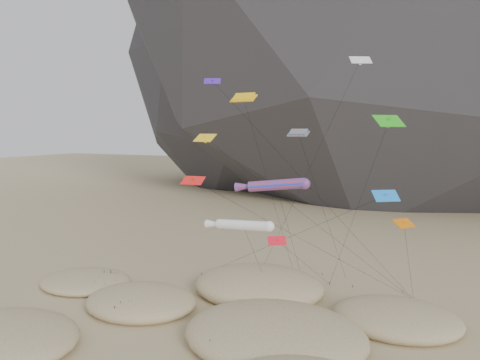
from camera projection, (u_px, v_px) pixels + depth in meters
name	position (u px, v px, depth m)	size (l,w,h in m)	color
dunes	(223.00, 329.00, 42.49)	(52.02, 39.69, 3.99)	#CCB789
dune_grass	(220.00, 337.00, 40.66)	(40.72, 28.61, 1.50)	black
kite_stakes	(312.00, 282.00, 57.49)	(25.81, 6.41, 0.30)	#3F2D1E
rainbow_tube_kite	(274.00, 185.00, 46.08)	(7.66, 13.28, 14.20)	red
white_tube_kite	(240.00, 225.00, 41.34)	(7.18, 15.76, 11.12)	white
orange_parafoil	(244.00, 99.00, 51.96)	(5.22, 9.17, 22.89)	yellow
multi_parafoil	(299.00, 136.00, 44.10)	(2.94, 16.17, 18.89)	red
delta_kites	(306.00, 156.00, 44.15)	(26.15, 17.96, 26.24)	#431DAC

